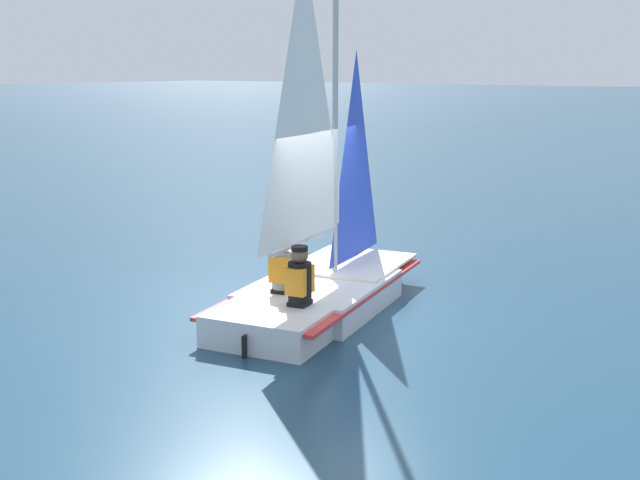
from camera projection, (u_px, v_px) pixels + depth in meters
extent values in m
plane|color=navy|center=(320.00, 309.00, 11.33)|extent=(260.00, 260.00, 0.00)
cube|color=silver|center=(320.00, 295.00, 11.28)|extent=(2.06, 2.54, 0.40)
cube|color=silver|center=(362.00, 270.00, 12.71)|extent=(1.07, 1.11, 0.40)
cube|color=silver|center=(266.00, 329.00, 9.86)|extent=(1.56, 1.20, 0.40)
cube|color=red|center=(320.00, 287.00, 11.26)|extent=(2.42, 4.28, 0.05)
cube|color=silver|center=(351.00, 263.00, 12.24)|extent=(1.85, 2.11, 0.04)
cylinder|color=#B7B7BC|center=(335.00, 114.00, 11.21)|extent=(0.08, 0.08, 4.60)
cylinder|color=#B7B7BC|center=(305.00, 240.00, 10.67)|extent=(0.45, 1.96, 0.07)
pyramid|color=white|center=(305.00, 95.00, 10.26)|extent=(0.42, 1.85, 3.75)
pyramid|color=blue|center=(356.00, 155.00, 12.03)|extent=(0.32, 1.37, 3.10)
cube|color=black|center=(244.00, 347.00, 9.40)|extent=(0.05, 0.08, 0.28)
cube|color=black|center=(283.00, 304.00, 10.78)|extent=(0.29, 0.32, 0.45)
cylinder|color=gray|center=(283.00, 270.00, 10.68)|extent=(0.35, 0.35, 0.50)
cube|color=orange|center=(283.00, 268.00, 10.67)|extent=(0.32, 0.38, 0.35)
sphere|color=tan|center=(283.00, 244.00, 10.60)|extent=(0.22, 0.22, 0.22)
cylinder|color=red|center=(282.00, 238.00, 10.59)|extent=(0.25, 0.25, 0.06)
cube|color=black|center=(300.00, 318.00, 10.19)|extent=(0.29, 0.32, 0.45)
cylinder|color=black|center=(300.00, 282.00, 10.08)|extent=(0.35, 0.35, 0.50)
cube|color=orange|center=(300.00, 280.00, 10.08)|extent=(0.32, 0.38, 0.35)
sphere|color=brown|center=(300.00, 255.00, 10.01)|extent=(0.22, 0.22, 0.22)
cylinder|color=black|center=(300.00, 248.00, 9.99)|extent=(0.25, 0.25, 0.06)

